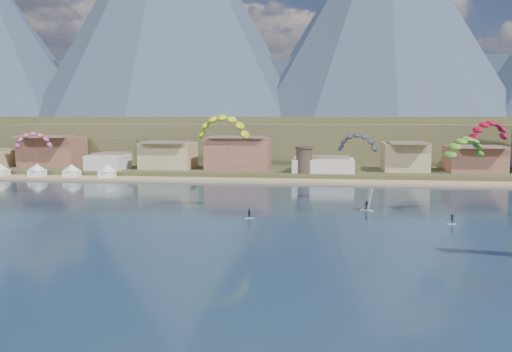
# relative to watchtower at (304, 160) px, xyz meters

# --- Properties ---
(ground) EXTENTS (2400.00, 2400.00, 0.00)m
(ground) POSITION_rel_watchtower_xyz_m (-5.00, -114.00, -6.37)
(ground) COLOR black
(ground) RESTS_ON ground
(beach) EXTENTS (2200.00, 12.00, 0.90)m
(beach) POSITION_rel_watchtower_xyz_m (-5.00, -8.00, -6.12)
(beach) COLOR tan
(beach) RESTS_ON ground
(land) EXTENTS (2200.00, 900.00, 4.00)m
(land) POSITION_rel_watchtower_xyz_m (-5.00, 446.00, -6.37)
(land) COLOR brown
(land) RESTS_ON ground
(foothills) EXTENTS (940.00, 210.00, 18.00)m
(foothills) POSITION_rel_watchtower_xyz_m (17.39, 118.47, 2.71)
(foothills) COLOR brown
(foothills) RESTS_ON ground
(mountain_ridge) EXTENTS (2060.00, 480.00, 400.00)m
(mountain_ridge) POSITION_rel_watchtower_xyz_m (-19.60, 709.65, 143.94)
(mountain_ridge) COLOR #2D394B
(mountain_ridge) RESTS_ON ground
(town) EXTENTS (400.00, 24.00, 12.00)m
(town) POSITION_rel_watchtower_xyz_m (-45.00, 8.00, 1.63)
(town) COLOR silver
(town) RESTS_ON ground
(watchtower) EXTENTS (5.82, 5.82, 8.60)m
(watchtower) POSITION_rel_watchtower_xyz_m (0.00, 0.00, 0.00)
(watchtower) COLOR #47382D
(watchtower) RESTS_ON ground
(beach_tents) EXTENTS (43.40, 6.40, 5.00)m
(beach_tents) POSITION_rel_watchtower_xyz_m (-81.25, -8.00, -2.66)
(beach_tents) COLOR white
(beach_tents) RESTS_ON ground
(kitesurfer_yellow) EXTENTS (13.71, 12.37, 22.63)m
(kitesurfer_yellow) POSITION_rel_watchtower_xyz_m (-14.98, -59.50, 12.43)
(kitesurfer_yellow) COLOR silver
(kitesurfer_yellow) RESTS_ON ground
(kitesurfer_green) EXTENTS (10.65, 16.36, 18.76)m
(kitesurfer_green) POSITION_rel_watchtower_xyz_m (35.27, -58.20, 8.11)
(kitesurfer_green) COLOR silver
(kitesurfer_green) RESTS_ON ground
(distant_kite_pink) EXTENTS (9.96, 7.84, 18.08)m
(distant_kite_pink) POSITION_rel_watchtower_xyz_m (-66.97, -44.61, 8.57)
(distant_kite_pink) COLOR #262626
(distant_kite_pink) RESTS_ON ground
(distant_kite_dark) EXTENTS (10.35, 6.98, 18.16)m
(distant_kite_dark) POSITION_rel_watchtower_xyz_m (14.29, -44.92, 8.56)
(distant_kite_dark) COLOR #262626
(distant_kite_dark) RESTS_ON ground
(distant_kite_red) EXTENTS (10.06, 7.54, 20.82)m
(distant_kite_red) POSITION_rel_watchtower_xyz_m (41.54, -51.96, 11.51)
(distant_kite_red) COLOR #262626
(distant_kite_red) RESTS_ON ground
(windsurfer) EXTENTS (2.98, 3.13, 4.88)m
(windsurfer) POSITION_rel_watchtower_xyz_m (15.98, -56.48, -4.82)
(windsurfer) COLOR silver
(windsurfer) RESTS_ON ground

